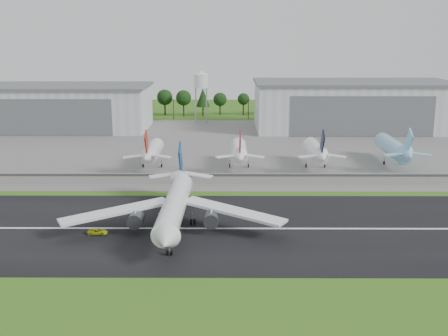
{
  "coord_description": "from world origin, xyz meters",
  "views": [
    {
      "loc": [
        9.43,
        -127.6,
        49.4
      ],
      "look_at": [
        8.53,
        40.0,
        9.0
      ],
      "focal_mm": 45.0,
      "sensor_mm": 36.0,
      "label": 1
    }
  ],
  "objects_px": {
    "ground_vehicle": "(98,232)",
    "parked_jet_red_b": "(239,152)",
    "parked_jet_navy": "(316,152)",
    "parked_jet_skyblue": "(395,149)",
    "main_airliner": "(175,211)",
    "parked_jet_red_a": "(151,152)"
  },
  "relations": [
    {
      "from": "parked_jet_red_a",
      "to": "parked_jet_skyblue",
      "type": "relative_size",
      "value": 0.84
    },
    {
      "from": "parked_jet_red_b",
      "to": "parked_jet_navy",
      "type": "xyz_separation_m",
      "value": [
        28.77,
        0.01,
        0.1
      ]
    },
    {
      "from": "ground_vehicle",
      "to": "main_airliner",
      "type": "bearing_deg",
      "value": -75.51
    },
    {
      "from": "ground_vehicle",
      "to": "parked_jet_red_a",
      "type": "distance_m",
      "value": 71.35
    },
    {
      "from": "parked_jet_red_a",
      "to": "parked_jet_navy",
      "type": "xyz_separation_m",
      "value": [
        61.46,
        0.02,
        0.17
      ]
    },
    {
      "from": "parked_jet_red_a",
      "to": "parked_jet_skyblue",
      "type": "bearing_deg",
      "value": 3.14
    },
    {
      "from": "main_airliner",
      "to": "ground_vehicle",
      "type": "xyz_separation_m",
      "value": [
        -19.1,
        -4.01,
        -4.1
      ]
    },
    {
      "from": "ground_vehicle",
      "to": "parked_jet_skyblue",
      "type": "distance_m",
      "value": 123.05
    },
    {
      "from": "main_airliner",
      "to": "parked_jet_red_b",
      "type": "distance_m",
      "value": 69.39
    },
    {
      "from": "parked_jet_red_a",
      "to": "parked_jet_red_b",
      "type": "height_order",
      "value": "parked_jet_red_b"
    },
    {
      "from": "ground_vehicle",
      "to": "parked_jet_navy",
      "type": "relative_size",
      "value": 0.16
    },
    {
      "from": "parked_jet_red_b",
      "to": "parked_jet_navy",
      "type": "distance_m",
      "value": 28.77
    },
    {
      "from": "parked_jet_navy",
      "to": "parked_jet_skyblue",
      "type": "distance_m",
      "value": 31.11
    },
    {
      "from": "ground_vehicle",
      "to": "parked_jet_navy",
      "type": "bearing_deg",
      "value": -40.2
    },
    {
      "from": "main_airliner",
      "to": "parked_jet_skyblue",
      "type": "distance_m",
      "value": 105.8
    },
    {
      "from": "ground_vehicle",
      "to": "parked_jet_skyblue",
      "type": "relative_size",
      "value": 0.13
    },
    {
      "from": "parked_jet_red_b",
      "to": "parked_jet_skyblue",
      "type": "distance_m",
      "value": 59.69
    },
    {
      "from": "parked_jet_skyblue",
      "to": "parked_jet_red_b",
      "type": "bearing_deg",
      "value": -175.16
    },
    {
      "from": "main_airliner",
      "to": "parked_jet_skyblue",
      "type": "height_order",
      "value": "main_airliner"
    },
    {
      "from": "main_airliner",
      "to": "parked_jet_red_a",
      "type": "relative_size",
      "value": 1.89
    },
    {
      "from": "parked_jet_red_b",
      "to": "parked_jet_navy",
      "type": "height_order",
      "value": "parked_jet_navy"
    },
    {
      "from": "ground_vehicle",
      "to": "parked_jet_red_b",
      "type": "height_order",
      "value": "parked_jet_red_b"
    }
  ]
}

